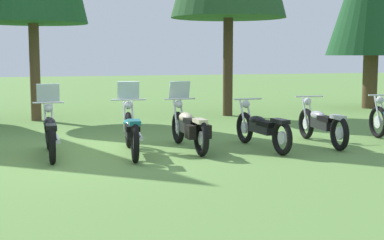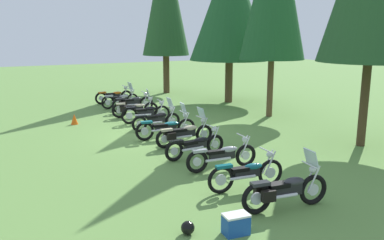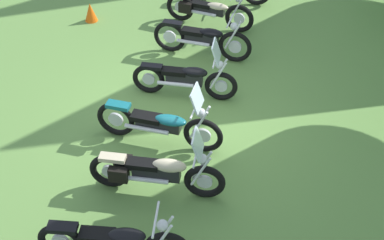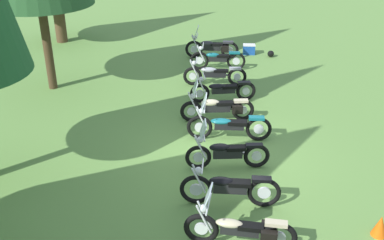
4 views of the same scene
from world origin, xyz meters
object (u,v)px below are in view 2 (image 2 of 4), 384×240
at_px(motorcycle_6, 167,127).
at_px(picnic_cooler, 236,224).
at_px(motorcycle_9, 223,156).
at_px(motorcycle_11, 285,190).
at_px(motorcycle_2, 132,103).
at_px(motorcycle_5, 157,119).
at_px(motorcycle_10, 247,173).
at_px(motorcycle_1, 121,99).
at_px(traffic_cone, 74,119).
at_px(motorcycle_4, 146,113).
at_px(motorcycle_3, 135,108).
at_px(dropped_helmet, 188,228).
at_px(motorcycle_8, 196,145).
at_px(motorcycle_7, 184,133).
at_px(motorcycle_0, 114,96).
at_px(pine_tree_1, 230,4).

relative_size(motorcycle_6, picnic_cooler, 4.32).
xyz_separation_m(motorcycle_9, motorcycle_11, (3.06, -0.25, 0.05)).
height_order(motorcycle_2, motorcycle_5, motorcycle_5).
xyz_separation_m(motorcycle_9, motorcycle_10, (1.64, -0.30, 0.02)).
relative_size(motorcycle_1, motorcycle_9, 0.95).
height_order(motorcycle_2, motorcycle_6, motorcycle_6).
bearing_deg(motorcycle_1, traffic_cone, -142.77).
relative_size(motorcycle_4, motorcycle_11, 1.01).
bearing_deg(motorcycle_3, motorcycle_4, -74.82).
distance_m(motorcycle_4, dropped_helmet, 10.73).
xyz_separation_m(motorcycle_9, dropped_helmet, (3.05, -2.79, -0.29)).
xyz_separation_m(motorcycle_4, motorcycle_6, (3.06, -0.39, -0.00)).
height_order(motorcycle_1, motorcycle_5, motorcycle_1).
relative_size(motorcycle_5, motorcycle_8, 0.96).
xyz_separation_m(motorcycle_5, traffic_cone, (-2.79, -2.86, -0.22)).
relative_size(motorcycle_4, motorcycle_7, 0.99).
distance_m(motorcycle_0, motorcycle_7, 10.11).
relative_size(motorcycle_2, pine_tree_1, 0.25).
xyz_separation_m(motorcycle_7, motorcycle_9, (2.91, -0.20, -0.03)).
distance_m(motorcycle_2, motorcycle_3, 1.37).
bearing_deg(dropped_helmet, motorcycle_0, 167.54).
relative_size(motorcycle_6, motorcycle_8, 1.07).
distance_m(motorcycle_2, motorcycle_4, 2.75).
height_order(motorcycle_4, motorcycle_8, motorcycle_4).
bearing_deg(picnic_cooler, motorcycle_0, 170.80).
relative_size(motorcycle_5, dropped_helmet, 7.71).
bearing_deg(motorcycle_8, picnic_cooler, -113.29).
relative_size(motorcycle_8, motorcycle_9, 0.97).
xyz_separation_m(motorcycle_4, motorcycle_5, (1.56, -0.13, -0.01)).
bearing_deg(dropped_helmet, motorcycle_1, 166.64).
distance_m(motorcycle_0, motorcycle_6, 8.90).
bearing_deg(motorcycle_3, motorcycle_7, -78.60).
bearing_deg(picnic_cooler, motorcycle_10, 138.94).
bearing_deg(motorcycle_2, motorcycle_5, -92.42).
bearing_deg(motorcycle_2, motorcycle_8, -92.37).
height_order(motorcycle_2, traffic_cone, motorcycle_2).
distance_m(motorcycle_6, pine_tree_1, 10.51).
bearing_deg(motorcycle_7, motorcycle_6, 97.42).
xyz_separation_m(motorcycle_1, motorcycle_2, (1.49, 0.11, 0.00)).
relative_size(motorcycle_6, motorcycle_9, 1.04).
xyz_separation_m(motorcycle_1, motorcycle_11, (14.46, -0.89, 0.01)).
bearing_deg(pine_tree_1, motorcycle_1, -101.26).
bearing_deg(motorcycle_9, motorcycle_5, 92.58).
distance_m(motorcycle_8, traffic_cone, 7.37).
bearing_deg(motorcycle_5, pine_tree_1, 35.80).
distance_m(motorcycle_11, dropped_helmet, 2.57).
bearing_deg(motorcycle_4, pine_tree_1, 32.90).
distance_m(motorcycle_0, motorcycle_5, 7.39).
height_order(motorcycle_6, motorcycle_7, motorcycle_6).
height_order(motorcycle_5, pine_tree_1, pine_tree_1).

